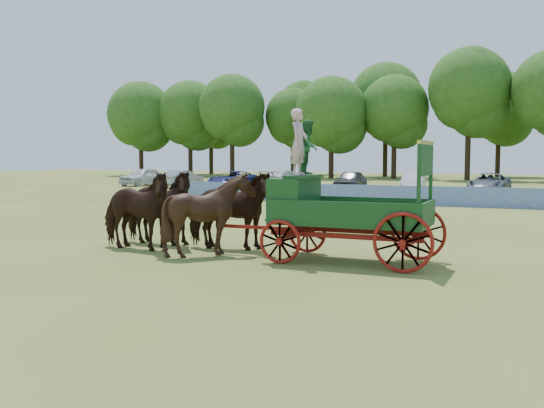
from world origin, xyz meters
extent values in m
plane|color=olive|center=(0.00, 0.00, 0.00)|extent=(160.00, 160.00, 0.00)
imported|color=black|center=(-3.83, -0.87, 1.11)|extent=(2.69, 1.35, 2.22)
imported|color=black|center=(-3.83, 0.23, 1.11)|extent=(2.66, 1.27, 2.22)
imported|color=black|center=(-1.43, -0.87, 1.11)|extent=(2.11, 1.90, 2.23)
imported|color=black|center=(-1.43, 0.23, 1.11)|extent=(2.78, 1.57, 2.22)
cube|color=maroon|center=(0.77, -0.32, 0.60)|extent=(0.12, 2.00, 0.12)
cube|color=maroon|center=(3.77, -0.32, 0.60)|extent=(0.12, 2.00, 0.12)
cube|color=maroon|center=(2.27, -0.87, 0.72)|extent=(3.80, 0.10, 0.12)
cube|color=maroon|center=(2.27, 0.23, 0.72)|extent=(3.80, 0.10, 0.12)
cube|color=maroon|center=(-0.13, -0.32, 0.75)|extent=(2.80, 0.09, 0.09)
cube|color=#164317|center=(2.27, -0.32, 1.00)|extent=(3.80, 1.80, 0.10)
cube|color=#164317|center=(2.27, -1.20, 1.30)|extent=(3.80, 0.06, 0.55)
cube|color=#164317|center=(2.27, 0.56, 1.30)|extent=(3.80, 0.06, 0.55)
cube|color=#164317|center=(4.15, -0.32, 1.30)|extent=(0.06, 1.80, 0.55)
cube|color=#164317|center=(0.77, -0.32, 1.55)|extent=(0.85, 1.70, 1.05)
cube|color=#164317|center=(1.02, -0.32, 2.12)|extent=(0.55, 1.50, 0.08)
cube|color=#164317|center=(0.39, -0.32, 1.35)|extent=(0.10, 1.60, 0.65)
cube|color=#164317|center=(0.57, -0.32, 1.05)|extent=(0.55, 1.60, 0.06)
cube|color=#164317|center=(4.07, -1.12, 1.95)|extent=(0.08, 0.08, 1.80)
cube|color=#164317|center=(4.07, 0.48, 1.95)|extent=(0.08, 0.08, 1.80)
cube|color=#164317|center=(4.07, -0.32, 2.55)|extent=(0.07, 1.75, 0.75)
cube|color=yellow|center=(4.07, -0.32, 2.95)|extent=(0.08, 1.80, 0.09)
cube|color=yellow|center=(4.03, -0.32, 2.55)|extent=(0.02, 1.30, 0.12)
torus|color=maroon|center=(0.77, -1.27, 0.55)|extent=(1.09, 0.09, 1.09)
torus|color=maroon|center=(0.77, 0.63, 0.55)|extent=(1.09, 0.09, 1.09)
torus|color=maroon|center=(3.77, -1.27, 0.70)|extent=(1.39, 0.09, 1.39)
torus|color=maroon|center=(3.77, 0.63, 0.70)|extent=(1.39, 0.09, 1.39)
imported|color=beige|center=(1.02, -0.67, 2.99)|extent=(0.40, 0.60, 1.65)
imported|color=#26672E|center=(1.02, 0.03, 2.87)|extent=(0.54, 0.69, 1.42)
cube|color=navy|center=(-1.00, 18.00, 0.53)|extent=(26.00, 0.08, 1.05)
imported|color=silver|center=(-26.00, 30.18, 0.82)|extent=(2.47, 4.99, 1.63)
imported|color=gray|center=(-21.13, 29.01, 0.73)|extent=(1.87, 4.51, 1.45)
imported|color=navy|center=(-16.39, 29.17, 0.72)|extent=(2.84, 5.38, 1.44)
imported|color=silver|center=(-11.94, 29.52, 0.77)|extent=(2.67, 5.49, 1.54)
imported|color=#333338|center=(-6.54, 29.48, 0.78)|extent=(2.05, 4.68, 1.57)
imported|color=silver|center=(-1.84, 29.65, 0.73)|extent=(1.96, 4.54, 1.45)
imported|color=slate|center=(3.33, 30.25, 0.73)|extent=(2.81, 5.41, 1.45)
cylinder|color=#382314|center=(-44.00, 54.73, 2.28)|extent=(0.60, 0.60, 4.56)
sphere|color=#224F15|center=(-44.00, 54.73, 8.41)|extent=(9.01, 9.01, 9.01)
cylinder|color=#382314|center=(-37.30, 56.75, 2.30)|extent=(0.60, 0.60, 4.60)
sphere|color=#224F15|center=(-37.30, 56.75, 8.48)|extent=(8.83, 8.83, 8.83)
cylinder|color=#382314|center=(-29.78, 54.69, 2.41)|extent=(0.60, 0.60, 4.82)
sphere|color=#224F15|center=(-29.78, 54.69, 8.89)|extent=(8.46, 8.46, 8.46)
cylinder|color=#382314|center=(-23.02, 58.89, 2.13)|extent=(0.60, 0.60, 4.26)
sphere|color=#224F15|center=(-23.02, 58.89, 7.84)|extent=(7.26, 7.26, 7.26)
cylinder|color=#382314|center=(-16.11, 53.79, 2.11)|extent=(0.60, 0.60, 4.21)
sphere|color=#224F15|center=(-16.11, 53.79, 7.76)|extent=(8.55, 8.55, 8.55)
cylinder|color=#382314|center=(-9.17, 56.19, 2.22)|extent=(0.60, 0.60, 4.44)
sphere|color=#224F15|center=(-9.17, 56.19, 8.19)|extent=(7.92, 7.92, 7.92)
cylinder|color=#382314|center=(-0.78, 55.14, 2.74)|extent=(0.60, 0.60, 5.47)
sphere|color=#224F15|center=(-0.78, 55.14, 10.08)|extent=(8.92, 8.92, 8.92)
cylinder|color=#382314|center=(-38.00, 63.70, 2.32)|extent=(0.60, 0.60, 4.64)
sphere|color=#224F15|center=(-38.00, 63.70, 8.55)|extent=(8.13, 8.13, 8.13)
cylinder|color=#382314|center=(-25.11, 68.27, 2.57)|extent=(0.60, 0.60, 5.14)
sphere|color=#224F15|center=(-25.11, 68.27, 9.47)|extent=(8.21, 8.21, 8.21)
cylinder|color=#382314|center=(-11.83, 63.02, 2.72)|extent=(0.60, 0.60, 5.44)
sphere|color=#224F15|center=(-11.83, 63.02, 10.01)|extent=(9.31, 9.31, 9.31)
cylinder|color=#382314|center=(1.61, 67.62, 2.46)|extent=(0.60, 0.60, 4.92)
sphere|color=#224F15|center=(1.61, 67.62, 9.06)|extent=(8.78, 8.78, 8.78)
camera|label=1|loc=(6.52, -14.77, 2.63)|focal=40.00mm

